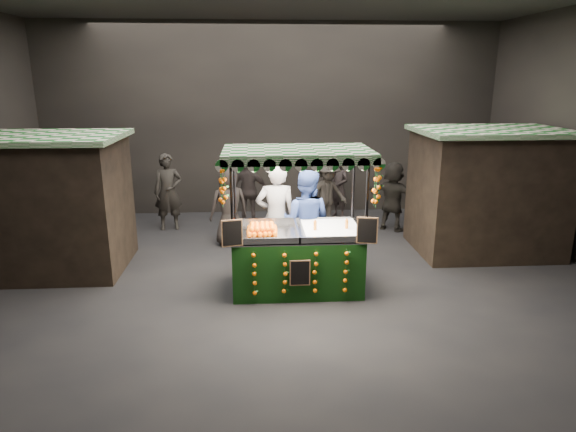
{
  "coord_description": "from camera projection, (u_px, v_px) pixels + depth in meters",
  "views": [
    {
      "loc": [
        -0.42,
        -8.43,
        3.63
      ],
      "look_at": [
        0.14,
        0.18,
        1.21
      ],
      "focal_mm": 31.13,
      "sensor_mm": 36.0,
      "label": 1
    }
  ],
  "objects": [
    {
      "name": "neighbour_stall_right",
      "position": [
        486.0,
        191.0,
        10.47
      ],
      "size": [
        3.0,
        2.2,
        2.6
      ],
      "color": "black",
      "rests_on": "ground"
    },
    {
      "name": "shopper_3",
      "position": [
        327.0,
        195.0,
        12.16
      ],
      "size": [
        1.24,
        1.0,
        1.68
      ],
      "rotation": [
        0.0,
        0.0,
        0.4
      ],
      "color": "#2D2925",
      "rests_on": "ground"
    },
    {
      "name": "shopper_6",
      "position": [
        339.0,
        188.0,
        13.15
      ],
      "size": [
        0.64,
        0.69,
        1.58
      ],
      "rotation": [
        0.0,
        0.0,
        -0.97
      ],
      "color": "#282121",
      "rests_on": "ground"
    },
    {
      "name": "juice_stall",
      "position": [
        298.0,
        248.0,
        8.62
      ],
      "size": [
        2.55,
        1.5,
        2.47
      ],
      "color": "black",
      "rests_on": "ground"
    },
    {
      "name": "shopper_5",
      "position": [
        393.0,
        196.0,
        12.01
      ],
      "size": [
        1.51,
        1.37,
        1.68
      ],
      "rotation": [
        0.0,
        0.0,
        2.45
      ],
      "color": "black",
      "rests_on": "ground"
    },
    {
      "name": "shopper_2",
      "position": [
        249.0,
        191.0,
        12.45
      ],
      "size": [
        1.08,
        0.64,
        1.72
      ],
      "rotation": [
        0.0,
        0.0,
        2.92
      ],
      "color": "#2E2726",
      "rests_on": "ground"
    },
    {
      "name": "market_hall",
      "position": [
        280.0,
        92.0,
        8.19
      ],
      "size": [
        12.1,
        10.1,
        5.05
      ],
      "color": "black",
      "rests_on": "ground"
    },
    {
      "name": "shopper_0",
      "position": [
        168.0,
        192.0,
        12.05
      ],
      "size": [
        0.74,
        0.54,
        1.86
      ],
      "rotation": [
        0.0,
        0.0,
        0.16
      ],
      "color": "black",
      "rests_on": "ground"
    },
    {
      "name": "ground",
      "position": [
        281.0,
        282.0,
        9.1
      ],
      "size": [
        12.0,
        12.0,
        0.0
      ],
      "primitive_type": "plane",
      "color": "black",
      "rests_on": "ground"
    },
    {
      "name": "shopper_4",
      "position": [
        229.0,
        206.0,
        10.96
      ],
      "size": [
        0.99,
        0.8,
        1.75
      ],
      "rotation": [
        0.0,
        0.0,
        3.47
      ],
      "color": "#2A2422",
      "rests_on": "ground"
    },
    {
      "name": "neighbour_stall_left",
      "position": [
        46.0,
        203.0,
        9.43
      ],
      "size": [
        3.0,
        2.2,
        2.6
      ],
      "color": "black",
      "rests_on": "ground"
    },
    {
      "name": "vendor_blue",
      "position": [
        306.0,
        222.0,
        9.36
      ],
      "size": [
        1.15,
        1.02,
        1.98
      ],
      "rotation": [
        0.0,
        0.0,
        2.81
      ],
      "color": "navy",
      "rests_on": "ground"
    },
    {
      "name": "vendor_grey",
      "position": [
        276.0,
        218.0,
        9.41
      ],
      "size": [
        0.78,
        0.52,
        2.1
      ],
      "rotation": [
        0.0,
        0.0,
        3.16
      ],
      "color": "slate",
      "rests_on": "ground"
    },
    {
      "name": "shopper_1",
      "position": [
        462.0,
        197.0,
        11.63
      ],
      "size": [
        1.1,
        1.0,
        1.84
      ],
      "rotation": [
        0.0,
        0.0,
        -0.42
      ],
      "color": "#2E2A25",
      "rests_on": "ground"
    }
  ]
}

